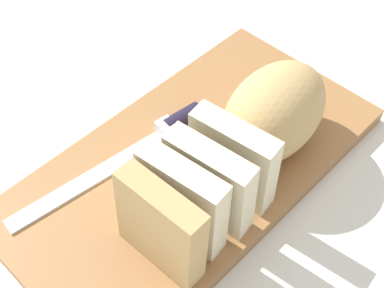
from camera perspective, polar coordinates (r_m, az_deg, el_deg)
The scene contains 7 objects.
ground_plane at distance 0.65m, azimuth 0.00°, elevation -2.95°, with size 3.00×3.00×0.00m, color silver.
cutting_board at distance 0.64m, azimuth 0.00°, elevation -2.36°, with size 0.46×0.24×0.02m, color #9E6B3D.
bread_loaf at distance 0.58m, azimuth 5.72°, elevation 0.20°, with size 0.29×0.11×0.11m.
bread_knife at distance 0.64m, azimuth -3.88°, elevation 0.85°, with size 0.26×0.06×0.02m.
crumb_near_knife at distance 0.59m, azimuth 1.79°, elevation -6.02°, with size 0.00×0.00×0.00m, color #A8753D.
crumb_near_loaf at distance 0.67m, azimuth 1.81°, elevation 2.45°, with size 0.00×0.00×0.00m, color #A8753D.
crumb_stray_left at distance 0.60m, azimuth 2.92°, elevation -5.90°, with size 0.00×0.00×0.00m, color #A8753D.
Camera 1 is at (0.28, 0.26, 0.52)m, focal length 49.60 mm.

